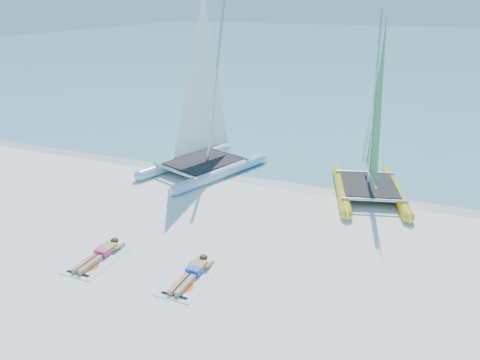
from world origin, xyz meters
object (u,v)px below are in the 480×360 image
object	(u,v)px
towel_b	(189,280)
sunbather_a	(101,253)
catamaran_blue	(204,119)
sunbather_b	(193,272)
towel_a	(97,260)
catamaran_yellow	(372,137)

from	to	relation	value
towel_b	sunbather_a	bearing A→B (deg)	178.54
catamaran_blue	sunbather_a	bearing A→B (deg)	-66.81
towel_b	sunbather_b	size ratio (longest dim) A/B	1.07
towel_b	sunbather_b	distance (m)	0.22
towel_a	sunbather_b	bearing A→B (deg)	6.47
catamaran_blue	sunbather_b	bearing A→B (deg)	-46.04
sunbather_a	towel_b	xyz separation A→B (m)	(2.76, -0.07, -0.11)
catamaran_blue	towel_b	xyz separation A→B (m)	(3.20, -7.31, -2.17)
sunbather_a	towel_b	world-z (taller)	sunbather_a
towel_a	sunbather_b	size ratio (longest dim) A/B	1.07
towel_b	sunbather_b	bearing A→B (deg)	90.00
sunbather_b	catamaran_yellow	bearing A→B (deg)	66.74
catamaran_blue	towel_b	distance (m)	8.27
towel_a	sunbather_a	xyz separation A→B (m)	(0.00, 0.19, 0.11)
catamaran_yellow	sunbather_b	size ratio (longest dim) A/B	3.77
sunbather_b	towel_a	bearing A→B (deg)	-173.53
catamaran_yellow	towel_a	distance (m)	10.10
catamaran_yellow	towel_a	xyz separation A→B (m)	(-6.01, -7.86, -2.04)
sunbather_a	catamaran_yellow	bearing A→B (deg)	51.92
catamaran_blue	sunbather_a	distance (m)	7.54
catamaran_blue	towel_a	size ratio (longest dim) A/B	3.95
catamaran_yellow	towel_a	bearing A→B (deg)	-142.96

